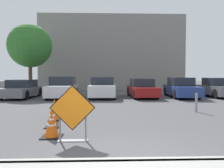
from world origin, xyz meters
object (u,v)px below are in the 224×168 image
Objects in this scene: traffic_cone_second at (52,116)px; traffic_cone_nearest at (52,125)px; parked_car_second at (63,88)px; bollard_nearest at (196,102)px; road_closed_sign at (73,112)px; parked_car_nearest at (22,89)px; parked_car_third at (103,88)px; parked_car_fifth at (181,88)px; parked_car_fourth at (142,89)px; traffic_cone_third at (54,110)px; parked_car_sixth at (218,88)px.

traffic_cone_nearest is at bearing -77.26° from traffic_cone_second.
bollard_nearest is at bearing 135.44° from parked_car_second.
road_closed_sign is 6.50m from bollard_nearest.
parked_car_nearest is 5.90m from parked_car_third.
parked_car_second reaches higher than parked_car_nearest.
road_closed_sign is at bearing 61.52° from parked_car_fifth.
road_closed_sign is 2.16× the size of traffic_cone_nearest.
parked_car_fifth reaches higher than traffic_cone_second.
parked_car_second is at bearing -173.78° from parked_car_nearest.
parked_car_second is at bearing -2.04° from parked_car_fourth.
parked_car_fourth is at bearing 71.52° from road_closed_sign.
parked_car_second is at bearing 98.65° from traffic_cone_second.
parked_car_third reaches higher than traffic_cone_third.
parked_car_sixth is (9.52, 10.95, -0.07)m from road_closed_sign.
parked_car_third is (1.54, 9.09, 0.33)m from traffic_cone_second.
parked_car_nearest is at bearing 1.46° from parked_car_third.
traffic_cone_third is at bearing 58.02° from parked_car_fourth.
parked_car_fifth is at bearing 58.65° from road_closed_sign.
traffic_cone_second is 0.19× the size of parked_car_sixth.
parked_car_second reaches higher than traffic_cone_nearest.
parked_car_nearest reaches higher than traffic_cone_second.
traffic_cone_second is 11.88m from parked_car_fifth.
road_closed_sign is at bearing 48.79° from parked_car_sixth.
bollard_nearest is (5.83, 2.69, 0.08)m from traffic_cone_second.
traffic_cone_nearest is 0.82× the size of traffic_cone_third.
parked_car_third is (0.67, 10.61, -0.04)m from road_closed_sign.
traffic_cone_nearest is 0.16× the size of parked_car_third.
parked_car_fifth is at bearing 55.27° from traffic_cone_nearest.
traffic_cone_nearest is 2.28m from traffic_cone_third.
bollard_nearest reaches higher than traffic_cone_second.
road_closed_sign is 11.83m from parked_car_nearest.
traffic_cone_second is 10.33m from parked_car_fourth.
traffic_cone_third is 0.19× the size of parked_car_sixth.
parked_car_third is 0.95× the size of parked_car_fourth.
parked_car_fourth is at bearing 177.92° from parked_car_second.
parked_car_third is at bearing 174.12° from parked_car_second.
bollard_nearest is at bearing 40.30° from road_closed_sign.
parked_car_nearest is at bearing 114.32° from traffic_cone_nearest.
parked_car_fourth reaches higher than bollard_nearest.
parked_car_fifth is (5.90, 0.17, -0.03)m from parked_car_third.
parked_car_nearest is at bearing 1.10° from parked_car_sixth.
parked_car_nearest is 8.85m from parked_car_fourth.
parked_car_sixth is (11.80, 0.16, -0.04)m from parked_car_second.
parked_car_third reaches higher than parked_car_fifth.
parked_car_fourth is 1.05× the size of parked_car_sixth.
road_closed_sign is 0.34× the size of parked_car_sixth.
traffic_cone_nearest is at bearing 58.14° from parked_car_fifth.
parked_car_fifth reaches higher than traffic_cone_third.
parked_car_third reaches higher than parked_car_sixth.
road_closed_sign is 12.62m from parked_car_fifth.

